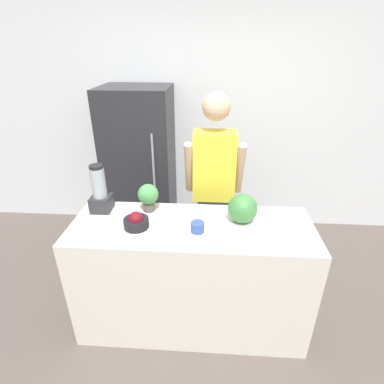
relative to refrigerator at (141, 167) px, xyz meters
name	(u,v)px	position (x,y,z in m)	size (l,w,h in m)	color
ground_plane	(189,352)	(0.66, -1.59, -0.86)	(14.00, 14.00, 0.00)	#564C47
wall_back	(201,121)	(0.66, 0.37, 0.44)	(8.00, 0.06, 2.60)	silver
counter_island	(192,276)	(0.66, -1.27, -0.39)	(1.75, 0.63, 0.94)	beige
refrigerator	(141,167)	(0.00, 0.00, 0.00)	(0.72, 0.66, 1.73)	#232328
person	(213,189)	(0.82, -0.65, 0.07)	(0.51, 0.28, 1.77)	#4C608C
cutting_board	(237,222)	(0.99, -1.22, 0.09)	(0.41, 0.25, 0.01)	white
watermelon	(243,208)	(1.02, -1.22, 0.20)	(0.21, 0.21, 0.21)	#3D7F3D
bowl_cherries	(136,222)	(0.27, -1.32, 0.12)	(0.18, 0.18, 0.12)	black
bowl_cream	(168,227)	(0.50, -1.35, 0.11)	(0.16, 0.16, 0.09)	white
bowl_small_blue	(198,227)	(0.71, -1.35, 0.11)	(0.09, 0.09, 0.07)	#334C9E
blender	(100,192)	(-0.05, -1.11, 0.23)	(0.15, 0.15, 0.38)	#28282D
potted_plant	(148,196)	(0.32, -1.09, 0.20)	(0.16, 0.16, 0.22)	#514C47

